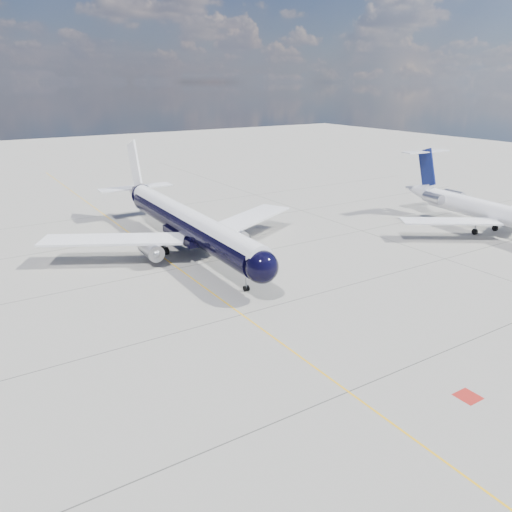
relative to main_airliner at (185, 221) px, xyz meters
name	(u,v)px	position (x,y,z in m)	size (l,w,h in m)	color
ground	(162,257)	(-3.73, -0.79, -3.96)	(320.00, 320.00, 0.00)	gray
taxiway_centerline	(178,268)	(-3.73, -5.79, -3.95)	(0.16, 160.00, 0.01)	#F5B10C
red_marking	(468,396)	(3.07, -40.79, -3.95)	(1.60, 1.60, 0.01)	maroon
main_airliner	(185,221)	(0.00, 0.00, 0.00)	(36.27, 44.10, 12.75)	black
regional_jet	(482,208)	(41.10, -15.30, -0.46)	(28.38, 32.76, 11.09)	white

